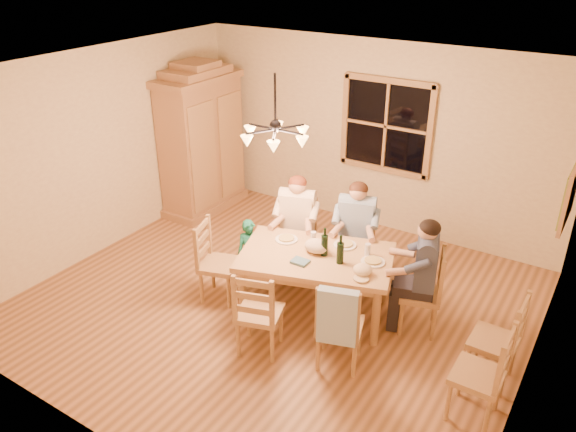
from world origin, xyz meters
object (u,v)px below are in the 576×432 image
Objects in this scene: dining_table at (316,263)px; chair_near_left at (260,325)px; wine_bottle_a at (325,242)px; adult_slate_man at (424,262)px; armoire at (202,144)px; wine_bottle_b at (340,250)px; chair_end_left at (220,276)px; chair_end_right at (419,305)px; chair_far_right at (354,259)px; child at (250,253)px; adult_plaid_man at (357,221)px; chair_spare_front at (475,389)px; chair_near_right at (339,338)px; chair_spare_back at (491,354)px; chandelier at (275,134)px; chair_far_left at (297,251)px; adult_woman at (297,214)px.

dining_table is 1.91× the size of chair_near_left.
adult_slate_man is at bearing 16.45° from wine_bottle_a.
armoire is 4.17m from adult_slate_man.
wine_bottle_b is at bearing 44.36° from chair_near_left.
chair_end_right is (2.20, 0.69, 0.00)m from chair_end_left.
chair_near_left is at bearing 64.80° from chair_far_right.
chair_near_left is at bearing -91.72° from child.
wine_bottle_b is (1.40, 0.33, 0.62)m from chair_end_left.
chair_end_left is (-1.17, -1.19, 0.00)m from chair_far_right.
chair_end_right is at bearing 24.35° from wine_bottle_b.
dining_table is at bearing 90.00° from adult_slate_man.
adult_plaid_man is 0.88× the size of chair_spare_front.
armoire reaches higher than wine_bottle_b.
chair_near_left is 1.00× the size of chair_near_right.
wine_bottle_b is (0.23, -0.86, 0.62)m from chair_far_right.
child is (-1.04, -0.76, 0.13)m from chair_far_right.
chair_near_left is 1.13× the size of adult_slate_man.
chair_near_right is 1.76m from child.
armoire is 2.63× the size of adult_plaid_man.
child is (-1.04, -0.76, -0.40)m from adult_plaid_man.
chair_spare_front is at bearing -179.00° from chair_spare_back.
wine_bottle_b is (0.77, 0.05, -1.15)m from chandelier.
adult_slate_man is 2.65× the size of wine_bottle_a.
chair_end_left is (-1.73, 0.28, 0.00)m from chair_near_right.
chair_far_left is at bearing 90.00° from chair_near_left.
dining_table is at bearing -27.83° from armoire.
chair_far_right is 2.10m from chair_spare_back.
adult_slate_man is 1.10m from chair_spare_back.
chair_far_left is 1.13× the size of adult_plaid_man.
adult_plaid_man and adult_slate_man have the same top height.
chair_near_left is at bearing 112.03° from chair_spare_back.
chair_near_right is 3.00× the size of wine_bottle_b.
adult_plaid_man reaches higher than wine_bottle_b.
adult_woman reaches higher than child.
adult_plaid_man is at bearing -180.00° from chair_far_left.
adult_woman and adult_slate_man have the same top height.
chair_end_left is 3.00× the size of wine_bottle_a.
chandelier is at bearing 87.32° from chair_end_right.
chair_spare_back is (2.94, -0.14, -0.13)m from child.
armoire is 3.72m from chair_near_left.
child is (-2.07, -0.26, -0.40)m from adult_slate_man.
chair_near_right is 1.75m from chair_end_left.
chair_end_left and chair_spare_back have the same top height.
chandelier is 2.33× the size of wine_bottle_a.
chandelier is at bearing 41.55° from chair_far_right.
chair_near_right is at bearing 93.37° from chair_far_right.
chair_spare_back is (1.90, -0.90, -0.54)m from adult_plaid_man.
chair_far_right is at bearing 46.64° from chair_end_right.
wine_bottle_b is at bearing 128.03° from adult_woman.
chair_near_left is 1.81m from adult_plaid_man.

